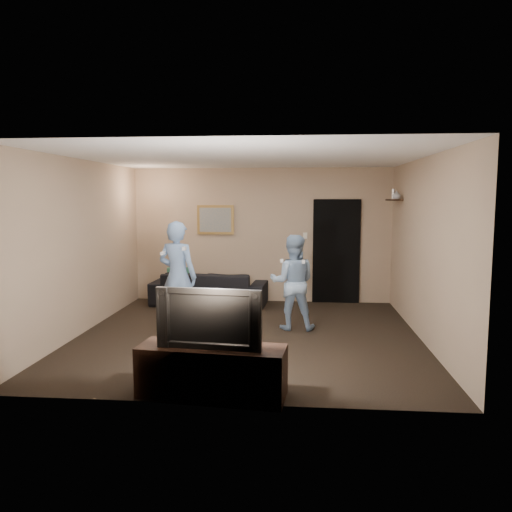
# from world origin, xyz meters

# --- Properties ---
(ground) EXTENTS (5.00, 5.00, 0.00)m
(ground) POSITION_xyz_m (0.00, 0.00, 0.00)
(ground) COLOR black
(ground) RESTS_ON ground
(ceiling) EXTENTS (5.00, 5.00, 0.04)m
(ceiling) POSITION_xyz_m (0.00, 0.00, 2.60)
(ceiling) COLOR silver
(ceiling) RESTS_ON wall_back
(wall_back) EXTENTS (5.00, 0.04, 2.60)m
(wall_back) POSITION_xyz_m (0.00, 2.50, 1.30)
(wall_back) COLOR tan
(wall_back) RESTS_ON ground
(wall_front) EXTENTS (5.00, 0.04, 2.60)m
(wall_front) POSITION_xyz_m (0.00, -2.50, 1.30)
(wall_front) COLOR tan
(wall_front) RESTS_ON ground
(wall_left) EXTENTS (0.04, 5.00, 2.60)m
(wall_left) POSITION_xyz_m (-2.50, 0.00, 1.30)
(wall_left) COLOR tan
(wall_left) RESTS_ON ground
(wall_right) EXTENTS (0.04, 5.00, 2.60)m
(wall_right) POSITION_xyz_m (2.50, 0.00, 1.30)
(wall_right) COLOR tan
(wall_right) RESTS_ON ground
(sofa) EXTENTS (2.21, 0.97, 0.63)m
(sofa) POSITION_xyz_m (-0.96, 2.06, 0.32)
(sofa) COLOR black
(sofa) RESTS_ON ground
(throw_pillow) EXTENTS (0.46, 0.21, 0.45)m
(throw_pillow) POSITION_xyz_m (-1.54, 2.06, 0.48)
(throw_pillow) COLOR #1C5543
(throw_pillow) RESTS_ON sofa
(painting_frame) EXTENTS (0.72, 0.05, 0.57)m
(painting_frame) POSITION_xyz_m (-0.90, 2.48, 1.60)
(painting_frame) COLOR olive
(painting_frame) RESTS_ON wall_back
(painting_canvas) EXTENTS (0.62, 0.01, 0.47)m
(painting_canvas) POSITION_xyz_m (-0.90, 2.45, 1.60)
(painting_canvas) COLOR slate
(painting_canvas) RESTS_ON painting_frame
(doorway) EXTENTS (0.90, 0.06, 2.00)m
(doorway) POSITION_xyz_m (1.45, 2.47, 1.00)
(doorway) COLOR black
(doorway) RESTS_ON ground
(light_switch) EXTENTS (0.08, 0.02, 0.12)m
(light_switch) POSITION_xyz_m (0.85, 2.48, 1.30)
(light_switch) COLOR silver
(light_switch) RESTS_ON wall_back
(wall_shelf) EXTENTS (0.20, 0.60, 0.03)m
(wall_shelf) POSITION_xyz_m (2.39, 1.80, 1.99)
(wall_shelf) COLOR black
(wall_shelf) RESTS_ON wall_right
(shelf_vase) EXTENTS (0.15, 0.15, 0.14)m
(shelf_vase) POSITION_xyz_m (2.39, 1.59, 2.08)
(shelf_vase) COLOR #B5B5BA
(shelf_vase) RESTS_ON wall_shelf
(shelf_figurine) EXTENTS (0.06, 0.06, 0.18)m
(shelf_figurine) POSITION_xyz_m (2.39, 1.88, 2.09)
(shelf_figurine) COLOR silver
(shelf_figurine) RESTS_ON wall_shelf
(tv_console) EXTENTS (1.55, 0.63, 0.54)m
(tv_console) POSITION_xyz_m (-0.14, -2.29, 0.25)
(tv_console) COLOR black
(tv_console) RESTS_ON ground
(television) EXTENTS (1.08, 0.25, 0.62)m
(television) POSITION_xyz_m (-0.14, -2.29, 0.83)
(television) COLOR black
(television) RESTS_ON tv_console
(wii_player_left) EXTENTS (0.70, 0.56, 1.68)m
(wii_player_left) POSITION_xyz_m (-1.09, 0.14, 0.84)
(wii_player_left) COLOR #6E90C0
(wii_player_left) RESTS_ON ground
(wii_player_right) EXTENTS (0.72, 0.57, 1.47)m
(wii_player_right) POSITION_xyz_m (0.64, 0.43, 0.73)
(wii_player_right) COLOR #83A0BE
(wii_player_right) RESTS_ON ground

